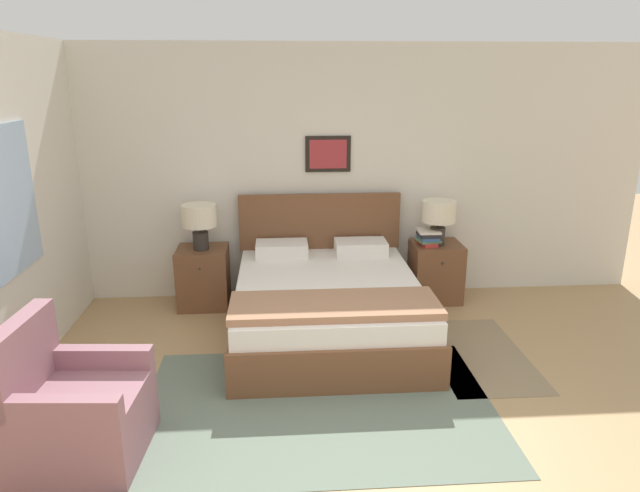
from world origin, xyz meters
name	(u,v)px	position (x,y,z in m)	size (l,w,h in m)	color
wall_back	(311,174)	(0.00, 3.19, 1.30)	(7.06, 0.09, 2.60)	silver
wall_left	(3,215)	(-2.36, 1.56, 1.30)	(0.08, 5.56, 2.60)	silver
area_rug_main	(318,406)	(-0.08, 0.92, 0.00)	(2.51, 1.73, 0.01)	slate
area_rug_bedside	(478,354)	(1.33, 1.62, 0.00)	(0.78, 1.38, 0.01)	#897556
bed	(327,304)	(0.08, 2.10, 0.30)	(1.67, 2.04, 1.12)	brown
armchair	(75,411)	(-1.62, 0.50, 0.31)	(0.79, 0.76, 0.91)	#8E606B
nightstand_near_window	(204,277)	(-1.12, 2.88, 0.31)	(0.50, 0.48, 0.61)	brown
nightstand_by_door	(435,272)	(1.29, 2.88, 0.31)	(0.50, 0.48, 0.61)	brown
table_lamp_near_window	(199,219)	(-1.12, 2.85, 0.92)	(0.34, 0.34, 0.46)	#2D2823
table_lamp_by_door	(439,215)	(1.27, 2.85, 0.92)	(0.34, 0.34, 0.46)	#2D2823
book_thick_bottom	(428,243)	(1.17, 2.84, 0.64)	(0.17, 0.24, 0.04)	#B7332D
book_hardcover_middle	(428,240)	(1.17, 2.84, 0.67)	(0.24, 0.25, 0.03)	#4C7551
book_novel_upper	(428,237)	(1.17, 2.84, 0.70)	(0.18, 0.25, 0.03)	#335693
book_slim_near_top	(428,234)	(1.17, 2.84, 0.73)	(0.20, 0.25, 0.04)	#232328
book_paperback_top	(428,231)	(1.17, 2.84, 0.77)	(0.22, 0.24, 0.02)	silver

